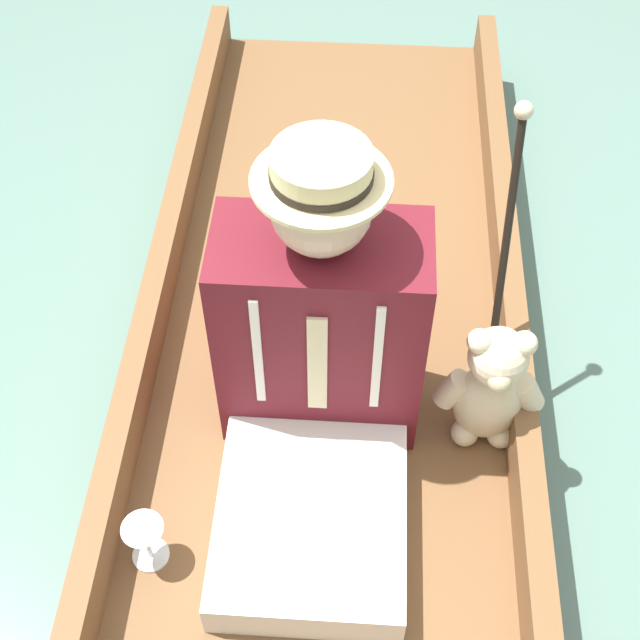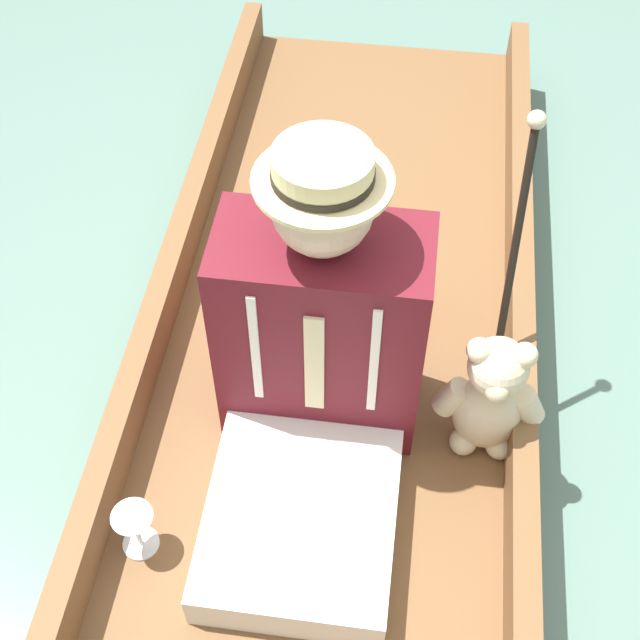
% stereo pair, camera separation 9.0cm
% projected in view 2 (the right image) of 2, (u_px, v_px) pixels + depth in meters
% --- Properties ---
extents(ground_plane, '(16.00, 16.00, 0.00)m').
position_uv_depth(ground_plane, '(326.00, 437.00, 2.39)').
color(ground_plane, slate).
extents(punt_boat, '(1.03, 3.29, 0.27)m').
position_uv_depth(punt_boat, '(326.00, 420.00, 2.33)').
color(punt_boat, brown).
rests_on(punt_boat, ground_plane).
extents(seat_cushion, '(0.46, 0.32, 0.11)m').
position_uv_depth(seat_cushion, '(329.00, 303.00, 2.45)').
color(seat_cushion, '#B24738').
rests_on(seat_cushion, punt_boat).
extents(seated_person, '(0.48, 0.75, 0.83)m').
position_uv_depth(seated_person, '(318.00, 358.00, 2.03)').
color(seated_person, white).
rests_on(seated_person, punt_boat).
extents(teddy_bear, '(0.27, 0.16, 0.39)m').
position_uv_depth(teddy_bear, '(490.00, 399.00, 2.10)').
color(teddy_bear, beige).
rests_on(teddy_bear, punt_boat).
extents(wine_glass, '(0.09, 0.09, 0.14)m').
position_uv_depth(wine_glass, '(134.00, 523.00, 1.98)').
color(wine_glass, silver).
rests_on(wine_glass, punt_boat).
extents(walking_cane, '(0.04, 0.31, 0.72)m').
position_uv_depth(walking_cane, '(516.00, 242.00, 2.08)').
color(walking_cane, black).
rests_on(walking_cane, punt_boat).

